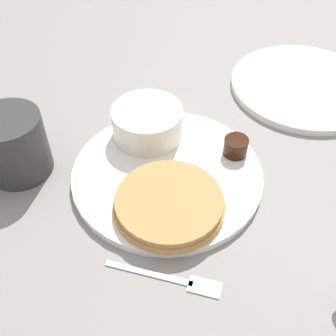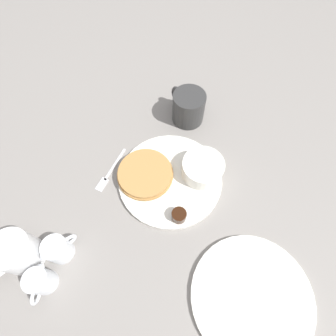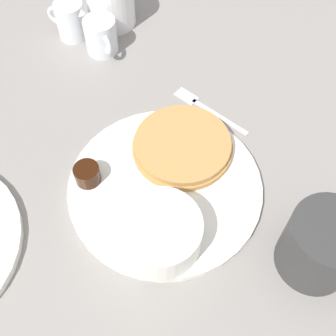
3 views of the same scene
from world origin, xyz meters
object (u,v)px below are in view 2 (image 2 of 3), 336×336
at_px(creamer_pitcher_near, 58,249).
at_px(bowl, 203,168).
at_px(creamer_pitcher_far, 41,282).
at_px(coffee_mug, 188,107).
at_px(fork, 109,174).
at_px(plate, 170,179).
at_px(second_mug, 17,253).

bearing_deg(creamer_pitcher_near, bowl, 163.66).
distance_m(bowl, creamer_pitcher_far, 0.44).
distance_m(coffee_mug, creamer_pitcher_far, 0.56).
xyz_separation_m(coffee_mug, creamer_pitcher_near, (0.49, 0.04, -0.02)).
bearing_deg(bowl, creamer_pitcher_near, -16.34).
distance_m(creamer_pitcher_near, fork, 0.22).
xyz_separation_m(plate, bowl, (-0.07, 0.05, 0.03)).
distance_m(bowl, second_mug, 0.46).
xyz_separation_m(coffee_mug, fork, (0.28, -0.03, -0.04)).
distance_m(plate, fork, 0.16).
bearing_deg(bowl, creamer_pitcher_far, -10.55).
bearing_deg(creamer_pitcher_near, plate, 169.09).
relative_size(bowl, fork, 0.78).
xyz_separation_m(creamer_pitcher_near, creamer_pitcher_far, (0.06, 0.03, 0.00)).
height_order(bowl, creamer_pitcher_near, creamer_pitcher_near).
height_order(plate, bowl, bowl).
bearing_deg(creamer_pitcher_near, creamer_pitcher_far, 23.32).
relative_size(coffee_mug, fork, 0.92).
height_order(creamer_pitcher_near, second_mug, second_mug).
bearing_deg(fork, bowl, 132.30).
distance_m(creamer_pitcher_near, creamer_pitcher_far, 0.07).
bearing_deg(fork, plate, 126.68).
height_order(plate, creamer_pitcher_near, creamer_pitcher_near).
height_order(coffee_mug, creamer_pitcher_far, coffee_mug).
xyz_separation_m(bowl, creamer_pitcher_near, (0.37, -0.11, -0.01)).
bearing_deg(creamer_pitcher_far, creamer_pitcher_near, -156.68).
bearing_deg(fork, coffee_mug, 174.21).
height_order(coffee_mug, second_mug, coffee_mug).
relative_size(coffee_mug, creamer_pitcher_near, 1.53).
bearing_deg(creamer_pitcher_far, coffee_mug, -172.57).
bearing_deg(creamer_pitcher_near, fork, -160.12).
height_order(creamer_pitcher_near, creamer_pitcher_far, creamer_pitcher_far).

